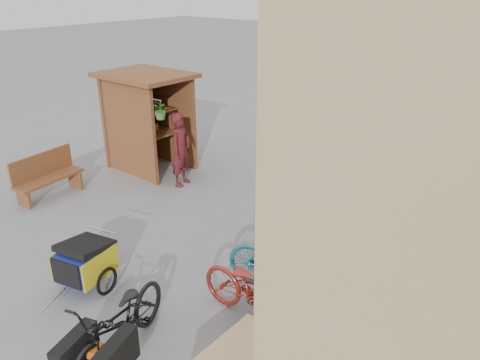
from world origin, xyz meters
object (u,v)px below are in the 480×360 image
Objects in this scene: bike_1 at (284,260)px; bike_2 at (328,236)px; bike_5 at (364,194)px; bike_7 at (403,180)px; bike_4 at (364,212)px; kiosk at (144,108)px; bike_3 at (343,221)px; cargo_bike at (119,325)px; bench at (47,175)px; bike_0 at (259,292)px; bike_6 at (382,186)px; child_trailer at (85,261)px; person_kiosk at (181,150)px; shopping_carts at (461,155)px.

bike_1 is 1.14m from bike_2.
bike_5 is 1.11× the size of bike_7.
bike_7 is at bearing -13.32° from bike_4.
bike_3 is at bearing -4.45° from kiosk.
bike_4 is at bearing 61.12° from cargo_bike.
bike_3 reaches higher than bench.
bike_1 reaches higher than cargo_bike.
bench is at bearing 85.03° from bike_0.
kiosk is 6.21m from bike_7.
bench reaches higher than bike_6.
kiosk is at bearing 118.34° from cargo_bike.
bike_5 reaches higher than child_trailer.
bike_0 is 0.82m from bike_1.
bike_0 is at bearing -176.81° from bike_5.
bike_3 reaches higher than bike_1.
bike_4 is 1.75m from bike_7.
bike_0 is at bearing -171.12° from bike_2.
bike_5 is (4.02, 1.05, -0.30)m from person_kiosk.
bike_2 reaches higher than shopping_carts.
shopping_carts is at bearing 55.99° from child_trailer.
bike_0 is at bearing 168.72° from bike_4.
kiosk is 2.77m from bench.
bike_6 is at bearing 12.14° from bike_2.
person_kiosk reaches higher than bike_6.
bench is 0.89× the size of bike_1.
shopping_carts is at bearing -61.65° from person_kiosk.
kiosk reaches higher than bench.
bike_4 is (2.58, 4.28, -0.03)m from child_trailer.
bike_6 is (-0.18, 2.63, -0.05)m from bike_2.
bike_1 reaches higher than bike_7.
child_trailer is 0.85× the size of bike_6.
bike_5 reaches higher than bench.
bike_6 is (-0.06, 3.76, -0.09)m from bike_1.
bench is 0.87× the size of bike_3.
bike_3 is (-0.02, 2.46, 0.05)m from bike_0.
cargo_bike is (5.14, -2.01, 0.00)m from bench.
kiosk reaches higher than bike_5.
bike_3 is at bearing 11.24° from bench.
bike_4 is 0.96× the size of bike_6.
shopping_carts is 7.28m from bike_0.
person_kiosk is (1.43, -0.21, -0.70)m from kiosk.
bike_2 is at bearing -23.40° from bike_1.
bench is at bearing 145.11° from child_trailer.
bench is at bearing -134.16° from shopping_carts.
bike_3 is (6.06, 2.09, 0.05)m from bench.
cargo_bike is 1.24× the size of bike_4.
bike_2 is (2.55, 2.98, 0.03)m from child_trailer.
child_trailer is 0.76× the size of bike_0.
child_trailer is 3.92m from bike_2.
bike_0 is at bearing 171.87° from bike_1.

